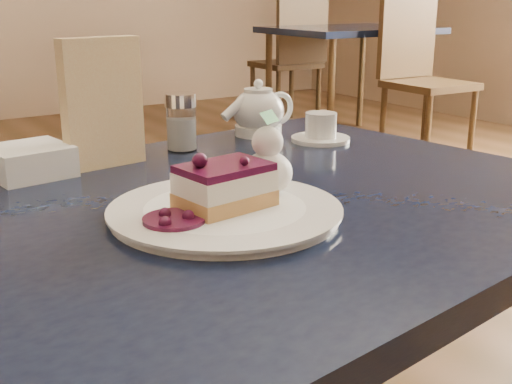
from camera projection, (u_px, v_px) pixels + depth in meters
main_table at (205, 259)px, 0.87m from camera, size 1.21×0.88×0.70m
dessert_plate at (225, 212)px, 0.81m from camera, size 0.29×0.29×0.01m
cheesecake_slice at (225, 186)px, 0.80m from camera, size 0.12×0.09×0.06m
whipped_cream at (267, 173)px, 0.86m from camera, size 0.07×0.07×0.06m
berry_sauce at (174, 220)px, 0.76m from camera, size 0.08×0.08×0.01m
tea_set at (271, 116)px, 1.26m from camera, size 0.22×0.22×0.10m
menu_card at (102, 103)px, 1.02m from camera, size 0.13×0.04×0.21m
sugar_shaker at (181, 122)px, 1.14m from camera, size 0.06×0.06×0.10m
napkin_stack at (29, 161)px, 0.99m from camera, size 0.13×0.13×0.05m
bg_table_far_right at (346, 130)px, 4.49m from camera, size 1.07×1.87×1.24m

